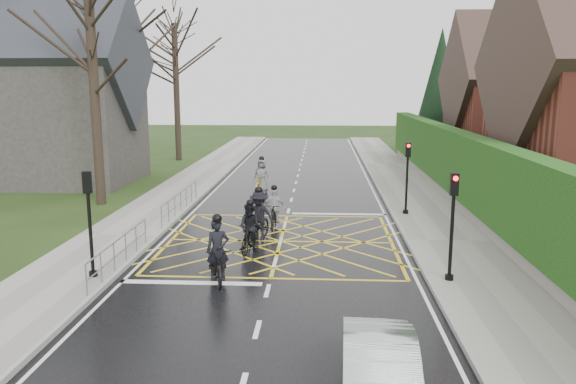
# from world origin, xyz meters

# --- Properties ---
(ground) EXTENTS (120.00, 120.00, 0.00)m
(ground) POSITION_xyz_m (0.00, 0.00, 0.00)
(ground) COLOR black
(ground) RESTS_ON ground
(road) EXTENTS (9.00, 80.00, 0.01)m
(road) POSITION_xyz_m (0.00, 0.00, 0.01)
(road) COLOR black
(road) RESTS_ON ground
(sidewalk_right) EXTENTS (3.00, 80.00, 0.15)m
(sidewalk_right) POSITION_xyz_m (6.00, 0.00, 0.07)
(sidewalk_right) COLOR gray
(sidewalk_right) RESTS_ON ground
(sidewalk_left) EXTENTS (3.00, 80.00, 0.15)m
(sidewalk_left) POSITION_xyz_m (-6.00, 0.00, 0.07)
(sidewalk_left) COLOR gray
(sidewalk_left) RESTS_ON ground
(stone_wall) EXTENTS (0.50, 38.00, 0.70)m
(stone_wall) POSITION_xyz_m (7.75, 6.00, 0.35)
(stone_wall) COLOR slate
(stone_wall) RESTS_ON ground
(hedge) EXTENTS (0.90, 38.00, 2.80)m
(hedge) POSITION_xyz_m (7.75, 6.00, 2.10)
(hedge) COLOR #103B10
(hedge) RESTS_ON stone_wall
(house_far) EXTENTS (9.80, 8.80, 10.30)m
(house_far) POSITION_xyz_m (14.75, 18.00, 4.36)
(house_far) COLOR maroon
(house_far) RESTS_ON ground
(conifer) EXTENTS (4.60, 4.60, 10.00)m
(conifer) POSITION_xyz_m (10.75, 26.00, 4.99)
(conifer) COLOR black
(conifer) RESTS_ON ground
(church) EXTENTS (8.80, 7.80, 11.00)m
(church) POSITION_xyz_m (-13.54, 12.00, 4.93)
(church) COLOR #2D2B28
(church) RESTS_ON ground
(tree_near) EXTENTS (9.24, 9.24, 11.44)m
(tree_near) POSITION_xyz_m (-9.00, 6.00, 7.91)
(tree_near) COLOR black
(tree_near) RESTS_ON ground
(tree_mid) EXTENTS (10.08, 10.08, 12.48)m
(tree_mid) POSITION_xyz_m (-10.00, 14.00, 8.63)
(tree_mid) COLOR black
(tree_mid) RESTS_ON ground
(tree_far) EXTENTS (8.40, 8.40, 10.40)m
(tree_far) POSITION_xyz_m (-9.30, 22.00, 7.19)
(tree_far) COLOR black
(tree_far) RESTS_ON ground
(railing_south) EXTENTS (0.05, 5.04, 1.03)m
(railing_south) POSITION_xyz_m (-4.65, -3.50, 0.78)
(railing_south) COLOR slate
(railing_south) RESTS_ON ground
(railing_north) EXTENTS (0.05, 6.04, 1.03)m
(railing_north) POSITION_xyz_m (-4.65, 4.00, 0.79)
(railing_north) COLOR slate
(railing_north) RESTS_ON ground
(traffic_light_ne) EXTENTS (0.24, 0.31, 3.21)m
(traffic_light_ne) POSITION_xyz_m (5.10, 4.20, 1.66)
(traffic_light_ne) COLOR black
(traffic_light_ne) RESTS_ON ground
(traffic_light_se) EXTENTS (0.24, 0.31, 3.21)m
(traffic_light_se) POSITION_xyz_m (5.10, -4.20, 1.66)
(traffic_light_se) COLOR black
(traffic_light_se) RESTS_ON ground
(traffic_light_sw) EXTENTS (0.24, 0.31, 3.21)m
(traffic_light_sw) POSITION_xyz_m (-5.10, -4.50, 1.66)
(traffic_light_sw) COLOR black
(traffic_light_sw) RESTS_ON ground
(cyclist_rear) EXTENTS (1.25, 2.14, 1.97)m
(cyclist_rear) POSITION_xyz_m (-1.51, -4.25, 0.64)
(cyclist_rear) COLOR black
(cyclist_rear) RESTS_ON ground
(cyclist_back) EXTENTS (0.91, 1.87, 1.82)m
(cyclist_back) POSITION_xyz_m (-0.93, -1.34, 0.69)
(cyclist_back) COLOR black
(cyclist_back) RESTS_ON ground
(cyclist_mid) EXTENTS (1.32, 2.17, 2.00)m
(cyclist_mid) POSITION_xyz_m (-0.79, 0.07, 0.73)
(cyclist_mid) COLOR black
(cyclist_mid) RESTS_ON ground
(cyclist_front) EXTENTS (0.93, 1.72, 1.71)m
(cyclist_front) POSITION_xyz_m (-0.40, 2.03, 0.63)
(cyclist_front) COLOR black
(cyclist_front) RESTS_ON ground
(cyclist_lead) EXTENTS (1.02, 2.09, 1.94)m
(cyclist_lead) POSITION_xyz_m (-1.66, 9.24, 0.67)
(cyclist_lead) COLOR gold
(cyclist_lead) RESTS_ON ground
(car) EXTENTS (1.45, 3.80, 1.24)m
(car) POSITION_xyz_m (2.50, -10.54, 0.62)
(car) COLOR silver
(car) RESTS_ON ground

